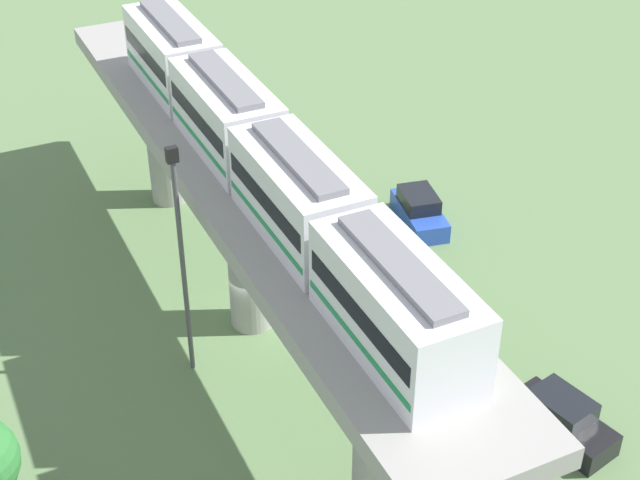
{
  "coord_description": "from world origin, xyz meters",
  "views": [
    {
      "loc": [
        -11.52,
        -31.0,
        26.52
      ],
      "look_at": [
        2.5,
        -1.7,
        4.67
      ],
      "focal_mm": 53.3,
      "sensor_mm": 36.0,
      "label": 1
    }
  ],
  "objects_px": {
    "parked_car_black": "(561,420)",
    "train": "(260,154)",
    "parked_car_blue": "(419,211)",
    "signal_post": "(182,255)"
  },
  "relations": [
    {
      "from": "signal_post",
      "to": "train",
      "type": "bearing_deg",
      "value": 0.38
    },
    {
      "from": "parked_car_black",
      "to": "parked_car_blue",
      "type": "distance_m",
      "value": 15.44
    },
    {
      "from": "parked_car_blue",
      "to": "signal_post",
      "type": "bearing_deg",
      "value": -147.59
    },
    {
      "from": "parked_car_black",
      "to": "parked_car_blue",
      "type": "xyz_separation_m",
      "value": [
        2.72,
        15.2,
        0.0
      ]
    },
    {
      "from": "train",
      "to": "signal_post",
      "type": "xyz_separation_m",
      "value": [
        -3.4,
        -0.02,
        -3.6
      ]
    },
    {
      "from": "signal_post",
      "to": "parked_car_black",
      "type": "bearing_deg",
      "value": -40.35
    },
    {
      "from": "parked_car_black",
      "to": "signal_post",
      "type": "xyz_separation_m",
      "value": [
        -11.42,
        9.7,
        4.98
      ]
    },
    {
      "from": "parked_car_black",
      "to": "train",
      "type": "bearing_deg",
      "value": 116.75
    },
    {
      "from": "parked_car_black",
      "to": "parked_car_blue",
      "type": "relative_size",
      "value": 1.01
    },
    {
      "from": "train",
      "to": "parked_car_blue",
      "type": "distance_m",
      "value": 14.79
    }
  ]
}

